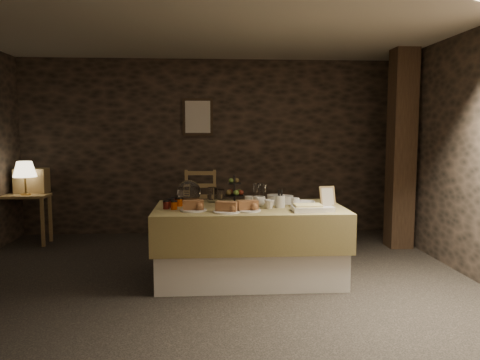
{
  "coord_description": "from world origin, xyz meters",
  "views": [
    {
      "loc": [
        0.02,
        -4.55,
        1.55
      ],
      "look_at": [
        0.33,
        0.2,
        1.04
      ],
      "focal_mm": 35.0,
      "sensor_mm": 36.0,
      "label": 1
    }
  ],
  "objects": [
    {
      "name": "bread_platter_center",
      "position": [
        0.18,
        -0.12,
        0.81
      ],
      "size": [
        0.26,
        0.26,
        0.11
      ],
      "color": "silver",
      "rests_on": "buffet_table"
    },
    {
      "name": "storage_jar_a",
      "position": [
        0.04,
        0.55,
        0.85
      ],
      "size": [
        0.1,
        0.1,
        0.16
      ],
      "primitive_type": "cylinder",
      "color": "white",
      "rests_on": "buffet_table"
    },
    {
      "name": "buffet_table",
      "position": [
        0.43,
        0.2,
        0.44
      ],
      "size": [
        1.94,
        1.03,
        0.77
      ],
      "color": "silver",
      "rests_on": "ground_plane"
    },
    {
      "name": "menu_frame",
      "position": [
        1.26,
        0.26,
        0.86
      ],
      "size": [
        0.18,
        0.1,
        0.22
      ],
      "primitive_type": "cube",
      "rotation": [
        -0.24,
        0.0,
        0.22
      ],
      "color": "olive",
      "rests_on": "buffet_table"
    },
    {
      "name": "square_dish",
      "position": [
        1.15,
        -0.12,
        0.79
      ],
      "size": [
        0.14,
        0.14,
        0.04
      ],
      "primitive_type": "cube",
      "color": "silver",
      "rests_on": "buffet_table"
    },
    {
      "name": "timber_column",
      "position": [
        2.54,
        1.44,
        1.3
      ],
      "size": [
        0.3,
        0.3,
        2.6
      ],
      "primitive_type": "cube",
      "color": "black",
      "rests_on": "ground_plane"
    },
    {
      "name": "chair",
      "position": [
        -0.12,
        1.9,
        0.44
      ],
      "size": [
        0.49,
        0.47,
        0.78
      ],
      "rotation": [
        0.0,
        0.0,
        -0.05
      ],
      "color": "olive",
      "rests_on": "ground_plane"
    },
    {
      "name": "tart_dish",
      "position": [
        0.97,
        -0.12,
        0.8
      ],
      "size": [
        0.3,
        0.22,
        0.07
      ],
      "color": "silver",
      "rests_on": "buffet_table"
    },
    {
      "name": "storage_jar_b",
      "position": [
        0.14,
        0.52,
        0.84
      ],
      "size": [
        0.09,
        0.09,
        0.14
      ],
      "primitive_type": "cylinder",
      "color": "white",
      "rests_on": "buffet_table"
    },
    {
      "name": "jam_jars",
      "position": [
        -0.36,
        0.21,
        0.8
      ],
      "size": [
        0.18,
        0.32,
        0.07
      ],
      "color": "#5B1812",
      "rests_on": "buffet_table"
    },
    {
      "name": "bread_platter_left",
      "position": [
        -0.14,
        -0.01,
        0.81
      ],
      "size": [
        0.26,
        0.26,
        0.11
      ],
      "color": "silver",
      "rests_on": "buffet_table"
    },
    {
      "name": "room_shell",
      "position": [
        0.0,
        0.0,
        1.56
      ],
      "size": [
        5.52,
        5.02,
        2.6
      ],
      "color": "black",
      "rests_on": "ground"
    },
    {
      "name": "console_table",
      "position": [
        -2.5,
        1.9,
        0.55
      ],
      "size": [
        0.64,
        0.37,
        0.69
      ],
      "color": "olive",
      "rests_on": "ground_plane"
    },
    {
      "name": "plate_stack_b",
      "position": [
        0.82,
        0.39,
        0.81
      ],
      "size": [
        0.2,
        0.2,
        0.08
      ],
      "primitive_type": "cylinder",
      "color": "silver",
      "rests_on": "buffet_table"
    },
    {
      "name": "bread_platter_right",
      "position": [
        0.39,
        -0.06,
        0.81
      ],
      "size": [
        0.26,
        0.26,
        0.11
      ],
      "color": "silver",
      "rests_on": "buffet_table"
    },
    {
      "name": "mug_c",
      "position": [
        0.43,
        0.32,
        0.81
      ],
      "size": [
        0.09,
        0.09,
        0.09
      ],
      "primitive_type": "cylinder",
      "color": "silver",
      "rests_on": "buffet_table"
    },
    {
      "name": "cup_a",
      "position": [
        0.53,
        0.22,
        0.82
      ],
      "size": [
        0.17,
        0.17,
        0.1
      ],
      "primitive_type": "imported",
      "rotation": [
        0.0,
        0.0,
        -0.36
      ],
      "color": "silver",
      "rests_on": "buffet_table"
    },
    {
      "name": "wine_rack",
      "position": [
        -2.45,
        2.08,
        0.86
      ],
      "size": [
        0.42,
        0.26,
        0.34
      ],
      "primitive_type": "cube",
      "color": "olive",
      "rests_on": "console_table"
    },
    {
      "name": "cutlery_holder",
      "position": [
        0.74,
        0.14,
        0.83
      ],
      "size": [
        0.1,
        0.1,
        0.12
      ],
      "primitive_type": "cylinder",
      "color": "silver",
      "rests_on": "buffet_table"
    },
    {
      "name": "ground_plane",
      "position": [
        0.0,
        0.0,
        0.0
      ],
      "size": [
        5.5,
        5.0,
        0.01
      ],
      "primitive_type": "cube",
      "color": "black",
      "rests_on": "ground"
    },
    {
      "name": "bowl",
      "position": [
        0.99,
        0.17,
        0.79
      ],
      "size": [
        0.27,
        0.27,
        0.06
      ],
      "primitive_type": "imported",
      "rotation": [
        0.0,
        0.0,
        -0.17
      ],
      "color": "silver",
      "rests_on": "buffet_table"
    },
    {
      "name": "mug_d",
      "position": [
        0.9,
        0.18,
        0.81
      ],
      "size": [
        0.08,
        0.08,
        0.09
      ],
      "primitive_type": "cylinder",
      "color": "silver",
      "rests_on": "buffet_table"
    },
    {
      "name": "framed_picture",
      "position": [
        -0.15,
        2.47,
        1.75
      ],
      "size": [
        0.45,
        0.04,
        0.55
      ],
      "color": "#2F2215",
      "rests_on": "room_shell"
    },
    {
      "name": "cup_b",
      "position": [
        0.62,
        0.07,
        0.81
      ],
      "size": [
        0.11,
        0.11,
        0.09
      ],
      "primitive_type": "imported",
      "rotation": [
        0.0,
        0.0,
        0.11
      ],
      "color": "silver",
      "rests_on": "buffet_table"
    },
    {
      "name": "plate_stack_a",
      "position": [
        0.72,
        0.36,
        0.82
      ],
      "size": [
        0.19,
        0.19,
        0.1
      ],
      "primitive_type": "cylinder",
      "color": "silver",
      "rests_on": "buffet_table"
    },
    {
      "name": "cake_dome",
      "position": [
        -0.21,
        0.5,
        0.87
      ],
      "size": [
        0.26,
        0.26,
        0.26
      ],
      "color": "olive",
      "rests_on": "buffet_table"
    },
    {
      "name": "fruit_stand",
      "position": [
        0.29,
        0.48,
        0.89
      ],
      "size": [
        0.21,
        0.21,
        0.3
      ],
      "rotation": [
        0.0,
        0.0,
        -0.32
      ],
      "color": "black",
      "rests_on": "buffet_table"
    },
    {
      "name": "table_lamp",
      "position": [
        -2.45,
        1.85,
        1.03
      ],
      "size": [
        0.3,
        0.3,
        0.46
      ],
      "color": "gold",
      "rests_on": "console_table"
    }
  ]
}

